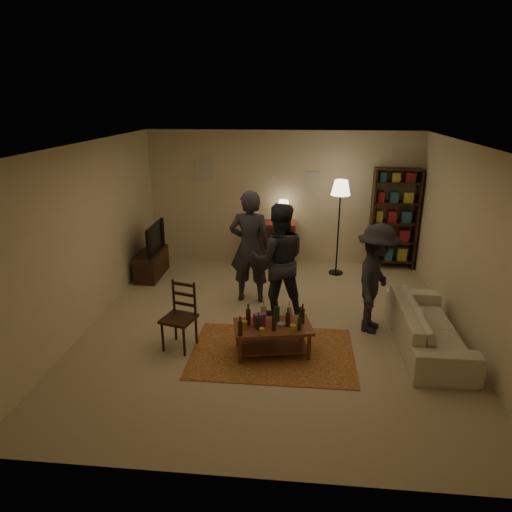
# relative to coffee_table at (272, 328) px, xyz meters

# --- Properties ---
(floor) EXTENTS (6.00, 6.00, 0.00)m
(floor) POSITION_rel_coffee_table_xyz_m (-0.06, 0.82, -0.38)
(floor) COLOR #C6B793
(floor) RESTS_ON ground
(room_shell) EXTENTS (6.00, 6.00, 6.00)m
(room_shell) POSITION_rel_coffee_table_xyz_m (-0.71, 3.80, 1.43)
(room_shell) COLOR beige
(room_shell) RESTS_ON ground
(rug) EXTENTS (2.20, 1.50, 0.01)m
(rug) POSITION_rel_coffee_table_xyz_m (0.01, 0.00, -0.38)
(rug) COLOR maroon
(rug) RESTS_ON ground
(coffee_table) EXTENTS (1.12, 0.76, 0.76)m
(coffee_table) POSITION_rel_coffee_table_xyz_m (0.00, 0.00, 0.00)
(coffee_table) COLOR brown
(coffee_table) RESTS_ON ground
(dining_chair) EXTENTS (0.51, 0.51, 0.95)m
(dining_chair) POSITION_rel_coffee_table_xyz_m (-1.26, 0.08, 0.12)
(dining_chair) COLOR black
(dining_chair) RESTS_ON ground
(tv_stand) EXTENTS (0.40, 1.00, 1.06)m
(tv_stand) POSITION_rel_coffee_table_xyz_m (-2.51, 2.62, 0.00)
(tv_stand) COLOR black
(tv_stand) RESTS_ON ground
(dresser) EXTENTS (1.00, 0.50, 1.36)m
(dresser) POSITION_rel_coffee_table_xyz_m (-0.25, 3.53, 0.09)
(dresser) COLOR brown
(dresser) RESTS_ON ground
(bookshelf) EXTENTS (0.90, 0.34, 2.02)m
(bookshelf) POSITION_rel_coffee_table_xyz_m (2.18, 3.60, 0.65)
(bookshelf) COLOR black
(bookshelf) RESTS_ON ground
(floor_lamp) EXTENTS (0.36, 0.36, 1.85)m
(floor_lamp) POSITION_rel_coffee_table_xyz_m (1.07, 3.11, 1.20)
(floor_lamp) COLOR black
(floor_lamp) RESTS_ON ground
(sofa) EXTENTS (0.81, 2.08, 0.61)m
(sofa) POSITION_rel_coffee_table_xyz_m (2.14, 0.42, -0.08)
(sofa) COLOR beige
(sofa) RESTS_ON ground
(person_left) EXTENTS (0.72, 0.50, 1.91)m
(person_left) POSITION_rel_coffee_table_xyz_m (-0.48, 1.71, 0.57)
(person_left) COLOR #2A2A32
(person_left) RESTS_ON ground
(person_right) EXTENTS (0.97, 0.81, 1.82)m
(person_right) POSITION_rel_coffee_table_xyz_m (0.01, 1.21, 0.53)
(person_right) COLOR #24252B
(person_right) RESTS_ON ground
(person_by_sofa) EXTENTS (0.93, 1.20, 1.64)m
(person_by_sofa) POSITION_rel_coffee_table_xyz_m (1.45, 0.82, 0.44)
(person_by_sofa) COLOR #222128
(person_by_sofa) RESTS_ON ground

